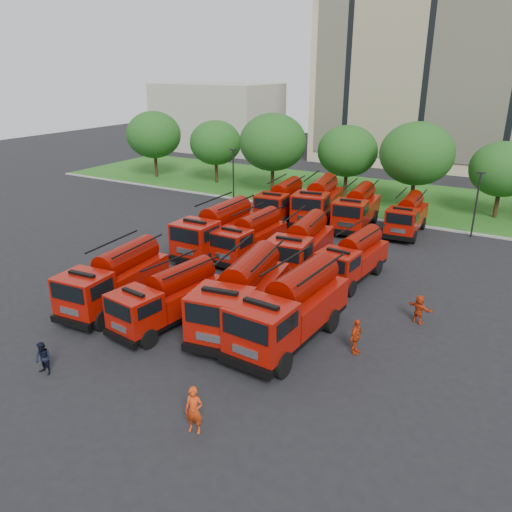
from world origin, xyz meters
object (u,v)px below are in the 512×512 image
at_px(fire_truck_2, 242,294).
at_px(fire_truck_8, 282,201).
at_px(firefighter_5, 417,322).
at_px(firefighter_2, 355,353).
at_px(fire_truck_4, 217,229).
at_px(firefighter_0, 195,431).
at_px(fire_truck_0, 115,278).
at_px(fire_truck_5, 250,237).
at_px(fire_truck_1, 168,297).
at_px(fire_truck_3, 291,308).
at_px(fire_truck_7, 353,257).
at_px(firefighter_1, 46,374).
at_px(fire_truck_10, 357,208).
at_px(fire_truck_11, 407,215).
at_px(fire_truck_6, 301,245).
at_px(firefighter_4, 242,265).
at_px(fire_truck_9, 318,201).
at_px(firefighter_3, 269,373).

height_order(fire_truck_2, fire_truck_8, fire_truck_2).
bearing_deg(firefighter_5, firefighter_2, 90.18).
bearing_deg(fire_truck_4, firefighter_0, -58.77).
height_order(fire_truck_0, fire_truck_5, fire_truck_0).
height_order(fire_truck_1, fire_truck_8, fire_truck_8).
relative_size(fire_truck_0, fire_truck_3, 0.92).
bearing_deg(fire_truck_7, fire_truck_8, 141.36).
xyz_separation_m(fire_truck_3, fire_truck_4, (-9.95, 8.38, -0.02)).
xyz_separation_m(fire_truck_1, firefighter_1, (-1.71, -6.31, -1.47)).
xyz_separation_m(fire_truck_10, fire_truck_11, (3.96, 0.54, -0.18)).
relative_size(fire_truck_3, fire_truck_10, 1.06).
relative_size(fire_truck_1, firefighter_5, 4.28).
height_order(fire_truck_0, fire_truck_8, fire_truck_8).
bearing_deg(firefighter_2, fire_truck_5, 58.21).
relative_size(fire_truck_0, fire_truck_1, 1.09).
distance_m(fire_truck_6, fire_truck_10, 10.49).
bearing_deg(fire_truck_10, fire_truck_1, -103.43).
xyz_separation_m(fire_truck_1, firefighter_4, (-0.95, 8.72, -1.47)).
relative_size(fire_truck_1, fire_truck_2, 0.82).
relative_size(fire_truck_1, fire_truck_5, 0.99).
relative_size(fire_truck_1, fire_truck_4, 0.87).
xyz_separation_m(fire_truck_11, firefighter_2, (2.60, -19.15, -1.47)).
height_order(fire_truck_9, fire_truck_10, fire_truck_9).
bearing_deg(firefighter_1, firefighter_3, 28.45).
height_order(fire_truck_5, firefighter_4, fire_truck_5).
relative_size(fire_truck_6, firefighter_0, 3.97).
distance_m(firefighter_1, firefighter_3, 9.68).
bearing_deg(fire_truck_7, firefighter_4, -163.19).
relative_size(fire_truck_9, fire_truck_11, 1.25).
bearing_deg(firefighter_4, fire_truck_7, -110.36).
bearing_deg(fire_truck_7, fire_truck_6, -174.12).
relative_size(fire_truck_4, firefighter_3, 4.13).
bearing_deg(firefighter_5, fire_truck_4, 9.42).
relative_size(fire_truck_7, firefighter_5, 4.22).
xyz_separation_m(fire_truck_9, fire_truck_11, (7.36, 0.60, -0.33)).
bearing_deg(firefighter_5, fire_truck_10, -37.06).
bearing_deg(fire_truck_11, fire_truck_7, -95.50).
relative_size(fire_truck_2, firefighter_3, 4.35).
xyz_separation_m(fire_truck_5, fire_truck_9, (0.60, 10.31, 0.27)).
height_order(fire_truck_4, firefighter_1, fire_truck_4).
height_order(fire_truck_2, fire_truck_4, fire_truck_2).
height_order(fire_truck_1, fire_truck_10, fire_truck_10).
bearing_deg(firefighter_5, fire_truck_3, 67.54).
distance_m(fire_truck_5, fire_truck_11, 13.50).
bearing_deg(fire_truck_0, fire_truck_4, 84.41).
height_order(fire_truck_9, firefighter_2, fire_truck_9).
relative_size(fire_truck_6, fire_truck_11, 1.14).
xyz_separation_m(fire_truck_0, fire_truck_7, (10.02, 10.02, -0.16)).
xyz_separation_m(fire_truck_5, firefighter_5, (12.38, -3.77, -1.52)).
distance_m(fire_truck_1, firefighter_4, 8.89).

